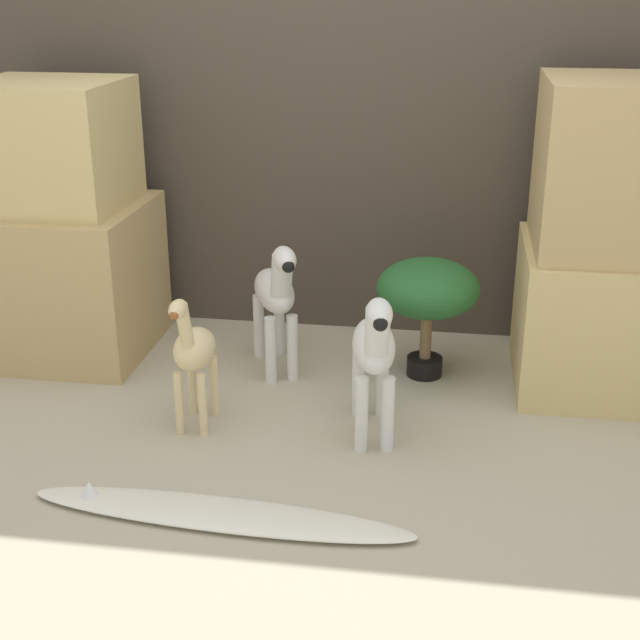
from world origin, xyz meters
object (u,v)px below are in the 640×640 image
at_px(zebra_right, 374,350).
at_px(zebra_left, 276,294).
at_px(giraffe_figurine, 193,351).
at_px(surfboard, 217,513).
at_px(potted_palm_front, 428,292).

xyz_separation_m(zebra_right, zebra_left, (-0.45, 0.51, 0.00)).
relative_size(giraffe_figurine, surfboard, 0.44).
distance_m(zebra_right, zebra_left, 0.68).
bearing_deg(surfboard, giraffe_figurine, 111.72).
xyz_separation_m(potted_palm_front, surfboard, (-0.58, -1.15, -0.35)).
xyz_separation_m(giraffe_figurine, potted_palm_front, (0.81, 0.58, 0.07)).
bearing_deg(giraffe_figurine, surfboard, -68.28).
relative_size(zebra_right, surfboard, 0.48).
height_order(zebra_right, giraffe_figurine, zebra_right).
height_order(zebra_left, potted_palm_front, zebra_left).
height_order(zebra_right, potted_palm_front, zebra_right).
xyz_separation_m(zebra_left, potted_palm_front, (0.61, 0.05, 0.02)).
distance_m(zebra_right, potted_palm_front, 0.59).
bearing_deg(giraffe_figurine, zebra_left, 69.21).
relative_size(potted_palm_front, surfboard, 0.41).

